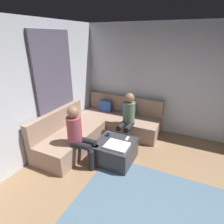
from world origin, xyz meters
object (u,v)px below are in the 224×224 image
object	(u,v)px
person_on_couch_back	(127,117)
person_on_couch_side	(79,134)
sectional_couch	(100,127)
game_remote	(127,139)
coffee_mug	(109,134)
ottoman	(115,151)

from	to	relation	value
person_on_couch_back	person_on_couch_side	world-z (taller)	same
sectional_couch	game_remote	world-z (taller)	sectional_couch
game_remote	person_on_couch_side	world-z (taller)	person_on_couch_side
game_remote	person_on_couch_back	size ratio (longest dim) A/B	0.12
coffee_mug	game_remote	distance (m)	0.40
sectional_couch	person_on_couch_side	xyz separation A→B (m)	(0.15, -1.08, 0.38)
ottoman	person_on_couch_back	xyz separation A→B (m)	(-0.03, 0.77, 0.45)
person_on_couch_back	person_on_couch_side	bearing A→B (deg)	64.18
sectional_couch	person_on_couch_back	distance (m)	0.79
coffee_mug	person_on_couch_side	bearing A→B (deg)	-123.33
game_remote	person_on_couch_back	distance (m)	0.63
ottoman	coffee_mug	xyz separation A→B (m)	(-0.22, 0.18, 0.26)
game_remote	person_on_couch_back	bearing A→B (deg)	111.29
person_on_couch_back	coffee_mug	bearing A→B (deg)	72.24
sectional_couch	coffee_mug	distance (m)	0.76
sectional_couch	game_remote	distance (m)	1.04
person_on_couch_side	ottoman	bearing A→B (deg)	122.46
sectional_couch	person_on_couch_back	world-z (taller)	person_on_couch_back
person_on_couch_side	person_on_couch_back	bearing A→B (deg)	154.18
sectional_couch	person_on_couch_side	world-z (taller)	person_on_couch_side
sectional_couch	person_on_couch_side	distance (m)	1.15
coffee_mug	ottoman	bearing A→B (deg)	-39.29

